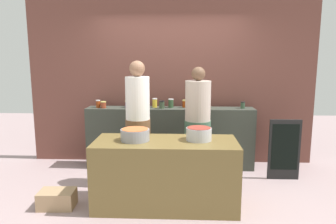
# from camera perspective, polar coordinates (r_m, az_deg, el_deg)

# --- Properties ---
(ground) EXTENTS (12.00, 12.00, 0.00)m
(ground) POSITION_cam_1_polar(r_m,az_deg,el_deg) (4.32, -0.21, -14.68)
(ground) COLOR #A88F91
(storefront_wall) EXTENTS (4.80, 0.12, 3.00)m
(storefront_wall) POSITION_cam_1_polar(r_m,az_deg,el_deg) (5.39, 0.52, 6.72)
(storefront_wall) COLOR brown
(storefront_wall) RESTS_ON ground
(display_shelf) EXTENTS (2.70, 0.36, 0.99)m
(display_shelf) POSITION_cam_1_polar(r_m,az_deg,el_deg) (5.19, 0.37, -4.65)
(display_shelf) COLOR #383D34
(display_shelf) RESTS_ON ground
(prep_table) EXTENTS (1.70, 0.70, 0.82)m
(prep_table) POSITION_cam_1_polar(r_m,az_deg,el_deg) (3.88, -0.43, -11.04)
(prep_table) COLOR brown
(prep_table) RESTS_ON ground
(preserve_jar_0) EXTENTS (0.07, 0.07, 0.12)m
(preserve_jar_0) POSITION_cam_1_polar(r_m,az_deg,el_deg) (5.23, -12.49, 1.46)
(preserve_jar_0) COLOR #973813
(preserve_jar_0) RESTS_ON display_shelf
(preserve_jar_1) EXTENTS (0.09, 0.09, 0.11)m
(preserve_jar_1) POSITION_cam_1_polar(r_m,az_deg,el_deg) (5.17, -11.58, 1.30)
(preserve_jar_1) COLOR #933B22
(preserve_jar_1) RESTS_ON display_shelf
(preserve_jar_2) EXTENTS (0.09, 0.09, 0.11)m
(preserve_jar_2) POSITION_cam_1_polar(r_m,az_deg,el_deg) (5.17, -7.28, 1.43)
(preserve_jar_2) COLOR #4B265E
(preserve_jar_2) RESTS_ON display_shelf
(preserve_jar_3) EXTENTS (0.07, 0.07, 0.13)m
(preserve_jar_3) POSITION_cam_1_polar(r_m,az_deg,el_deg) (5.06, -5.56, 1.40)
(preserve_jar_3) COLOR #3F1C58
(preserve_jar_3) RESTS_ON display_shelf
(preserve_jar_4) EXTENTS (0.08, 0.08, 0.15)m
(preserve_jar_4) POSITION_cam_1_polar(r_m,az_deg,el_deg) (5.14, -2.41, 1.67)
(preserve_jar_4) COLOR gold
(preserve_jar_4) RESTS_ON display_shelf
(preserve_jar_5) EXTENTS (0.09, 0.09, 0.12)m
(preserve_jar_5) POSITION_cam_1_polar(r_m,az_deg,el_deg) (5.03, -1.12, 1.35)
(preserve_jar_5) COLOR #364531
(preserve_jar_5) RESTS_ON display_shelf
(preserve_jar_6) EXTENTS (0.09, 0.09, 0.14)m
(preserve_jar_6) POSITION_cam_1_polar(r_m,az_deg,el_deg) (5.12, 0.53, 1.61)
(preserve_jar_6) COLOR #304B2E
(preserve_jar_6) RESTS_ON display_shelf
(preserve_jar_7) EXTENTS (0.07, 0.07, 0.12)m
(preserve_jar_7) POSITION_cam_1_polar(r_m,az_deg,el_deg) (5.14, 2.99, 1.53)
(preserve_jar_7) COLOR #94340D
(preserve_jar_7) RESTS_ON display_shelf
(preserve_jar_8) EXTENTS (0.07, 0.07, 0.14)m
(preserve_jar_8) POSITION_cam_1_polar(r_m,az_deg,el_deg) (5.11, 4.23, 1.57)
(preserve_jar_8) COLOR #47165C
(preserve_jar_8) RESTS_ON display_shelf
(preserve_jar_9) EXTENTS (0.09, 0.09, 0.10)m
(preserve_jar_9) POSITION_cam_1_polar(r_m,az_deg,el_deg) (5.10, 5.45, 1.31)
(preserve_jar_9) COLOR brown
(preserve_jar_9) RESTS_ON display_shelf
(preserve_jar_10) EXTENTS (0.07, 0.07, 0.12)m
(preserve_jar_10) POSITION_cam_1_polar(r_m,az_deg,el_deg) (5.10, 7.22, 1.36)
(preserve_jar_10) COLOR orange
(preserve_jar_10) RESTS_ON display_shelf
(preserve_jar_11) EXTENTS (0.07, 0.07, 0.11)m
(preserve_jar_11) POSITION_cam_1_polar(r_m,az_deg,el_deg) (5.17, 13.35, 1.24)
(preserve_jar_11) COLOR #334B34
(preserve_jar_11) RESTS_ON display_shelf
(cooking_pot_left) EXTENTS (0.34, 0.34, 0.14)m
(cooking_pot_left) POSITION_cam_1_polar(r_m,az_deg,el_deg) (3.78, -5.96, -4.10)
(cooking_pot_left) COLOR gray
(cooking_pot_left) RESTS_ON prep_table
(cooking_pot_center) EXTENTS (0.30, 0.30, 0.16)m
(cooking_pot_center) POSITION_cam_1_polar(r_m,az_deg,el_deg) (3.79, 5.59, -3.95)
(cooking_pot_center) COLOR #B7B7BC
(cooking_pot_center) RESTS_ON prep_table
(cook_with_tongs) EXTENTS (0.34, 0.34, 1.75)m
(cook_with_tongs) POSITION_cam_1_polar(r_m,az_deg,el_deg) (4.40, -5.42, -3.22)
(cook_with_tongs) COLOR brown
(cook_with_tongs) RESTS_ON ground
(cook_in_cap) EXTENTS (0.37, 0.37, 1.66)m
(cook_in_cap) POSITION_cam_1_polar(r_m,az_deg,el_deg) (4.52, 5.34, -3.52)
(cook_in_cap) COLOR #40634D
(cook_in_cap) RESTS_ON ground
(bread_crate) EXTENTS (0.43, 0.30, 0.21)m
(bread_crate) POSITION_cam_1_polar(r_m,az_deg,el_deg) (4.17, -19.38, -14.60)
(bread_crate) COLOR tan
(bread_crate) RESTS_ON ground
(chalkboard_sign) EXTENTS (0.46, 0.05, 0.90)m
(chalkboard_sign) POSITION_cam_1_polar(r_m,az_deg,el_deg) (4.98, 20.25, -6.35)
(chalkboard_sign) COLOR black
(chalkboard_sign) RESTS_ON ground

